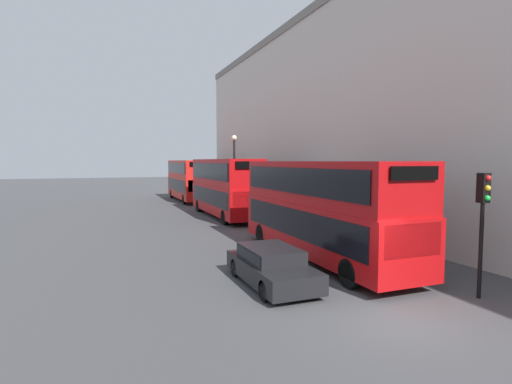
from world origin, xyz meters
name	(u,v)px	position (x,y,z in m)	size (l,w,h in m)	color
ground_plane	(396,321)	(0.00, 0.00, 0.00)	(200.00, 200.00, 0.00)	#424244
bus_leading	(321,205)	(1.60, 6.59, 2.31)	(2.59, 10.86, 4.19)	#B20C0F
bus_second_in_queue	(225,185)	(1.60, 20.57, 2.39)	(2.59, 10.58, 4.34)	#B20C0F
bus_third_in_queue	(188,178)	(1.60, 33.91, 2.36)	(2.59, 10.44, 4.28)	red
car_dark_sedan	(271,265)	(-1.80, 4.07, 0.69)	(1.83, 4.32, 1.29)	black
traffic_light	(483,209)	(3.60, 0.50, 2.77)	(0.30, 0.36, 3.84)	black
street_lamp	(234,165)	(3.21, 23.12, 3.92)	(0.44, 0.44, 6.32)	black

